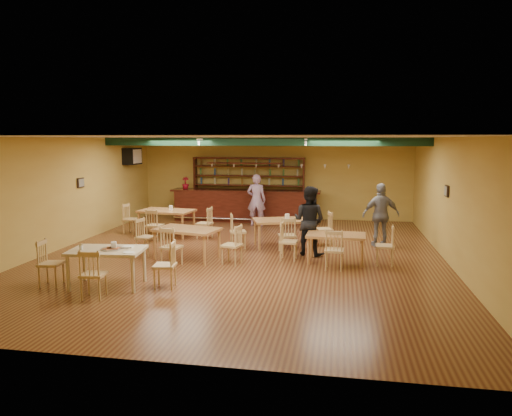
% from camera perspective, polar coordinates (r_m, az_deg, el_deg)
% --- Properties ---
extents(floor, '(12.00, 12.00, 0.00)m').
position_cam_1_polar(floor, '(12.37, -1.59, -5.64)').
color(floor, '#512817').
rests_on(floor, ground).
extents(ceiling_beam, '(10.00, 0.30, 0.25)m').
position_cam_1_polar(ceiling_beam, '(14.76, 0.56, 7.85)').
color(ceiling_beam, black).
rests_on(ceiling_beam, ceiling).
extents(track_rail_left, '(0.05, 2.50, 0.05)m').
position_cam_1_polar(track_rail_left, '(15.74, -5.62, 8.09)').
color(track_rail_left, white).
rests_on(track_rail_left, ceiling).
extents(track_rail_right, '(0.05, 2.50, 0.05)m').
position_cam_1_polar(track_rail_right, '(15.20, 6.20, 8.08)').
color(track_rail_right, white).
rests_on(track_rail_right, ceiling).
extents(ac_unit, '(0.34, 0.70, 0.48)m').
position_cam_1_polar(ac_unit, '(17.53, -14.43, 5.95)').
color(ac_unit, white).
rests_on(ac_unit, wall_left).
extents(picture_left, '(0.04, 0.34, 0.28)m').
position_cam_1_polar(picture_left, '(14.80, -20.04, 2.82)').
color(picture_left, black).
rests_on(picture_left, wall_left).
extents(picture_right, '(0.04, 0.34, 0.28)m').
position_cam_1_polar(picture_right, '(12.59, 21.63, 1.88)').
color(picture_right, black).
rests_on(picture_right, wall_right).
extents(bar_counter, '(5.38, 0.85, 1.13)m').
position_cam_1_polar(bar_counter, '(17.41, -1.27, 0.29)').
color(bar_counter, black).
rests_on(bar_counter, ground).
extents(back_bar_hutch, '(4.16, 0.40, 2.28)m').
position_cam_1_polar(back_bar_hutch, '(17.95, -0.88, 2.38)').
color(back_bar_hutch, black).
rests_on(back_bar_hutch, ground).
extents(poinsettia, '(0.32, 0.32, 0.44)m').
position_cam_1_polar(poinsettia, '(17.89, -8.34, 2.95)').
color(poinsettia, maroon).
rests_on(poinsettia, bar_counter).
extents(dining_table_a, '(1.72, 1.17, 0.80)m').
position_cam_1_polar(dining_table_a, '(15.01, -10.49, -1.75)').
color(dining_table_a, '#A06038').
rests_on(dining_table_a, ground).
extents(dining_table_b, '(1.74, 1.35, 0.76)m').
position_cam_1_polar(dining_table_b, '(13.33, 3.05, -2.96)').
color(dining_table_b, '#A06038').
rests_on(dining_table_b, ground).
extents(dining_table_c, '(1.71, 1.24, 0.77)m').
position_cam_1_polar(dining_table_c, '(12.06, -8.13, -4.21)').
color(dining_table_c, '#A06038').
rests_on(dining_table_c, ground).
extents(dining_table_d, '(1.42, 0.89, 0.69)m').
position_cam_1_polar(dining_table_d, '(11.79, 9.40, -4.71)').
color(dining_table_d, '#A06038').
rests_on(dining_table_d, ground).
extents(near_table, '(1.53, 1.08, 0.77)m').
position_cam_1_polar(near_table, '(10.21, -17.15, -6.78)').
color(near_table, '#C7B685').
rests_on(near_table, ground).
extents(pizza_tray, '(0.47, 0.47, 0.01)m').
position_cam_1_polar(pizza_tray, '(10.07, -16.72, -4.66)').
color(pizza_tray, silver).
rests_on(pizza_tray, near_table).
extents(parmesan_shaker, '(0.08, 0.08, 0.11)m').
position_cam_1_polar(parmesan_shaker, '(10.19, -19.97, -4.38)').
color(parmesan_shaker, '#EAE5C6').
rests_on(parmesan_shaker, near_table).
extents(napkin_stack, '(0.21, 0.17, 0.03)m').
position_cam_1_polar(napkin_stack, '(10.14, -14.90, -4.46)').
color(napkin_stack, white).
rests_on(napkin_stack, near_table).
extents(pizza_server, '(0.32, 0.10, 0.00)m').
position_cam_1_polar(pizza_server, '(10.04, -15.81, -4.60)').
color(pizza_server, silver).
rests_on(pizza_server, pizza_tray).
extents(side_plate, '(0.24, 0.24, 0.01)m').
position_cam_1_polar(side_plate, '(9.69, -14.82, -5.09)').
color(side_plate, white).
rests_on(side_plate, near_table).
extents(patron_bar, '(0.65, 0.43, 1.77)m').
position_cam_1_polar(patron_bar, '(16.46, 0.04, 0.96)').
color(patron_bar, '#8A499F').
rests_on(patron_bar, ground).
extents(patron_right_a, '(1.05, 0.95, 1.77)m').
position_cam_1_polar(patron_right_a, '(12.38, 6.30, -1.50)').
color(patron_right_a, black).
rests_on(patron_right_a, ground).
extents(patron_right_b, '(1.09, 0.63, 1.75)m').
position_cam_1_polar(patron_right_b, '(13.71, 14.57, -0.81)').
color(patron_right_b, gray).
rests_on(patron_right_b, ground).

